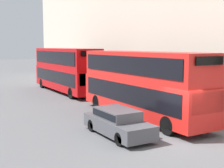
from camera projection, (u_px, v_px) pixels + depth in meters
ground_plane at (174, 142)px, 14.89m from camera, size 200.00×200.00×0.00m
bus_leading at (142, 81)px, 19.64m from camera, size 2.59×11.10×4.20m
bus_second_in_queue at (66, 68)px, 30.74m from camera, size 2.59×11.48×4.31m
car_dark_sedan at (118, 122)px, 15.80m from camera, size 1.75×4.46×1.37m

